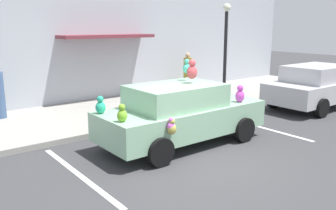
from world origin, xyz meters
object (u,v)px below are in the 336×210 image
at_px(plush_covered_car, 181,113).
at_px(teddy_bear_on_sidewalk, 149,105).
at_px(street_lamp_post, 226,42).
at_px(pedestrian_by_lamp, 187,73).
at_px(parked_sedan_behind, 318,86).

relative_size(plush_covered_car, teddy_bear_on_sidewalk, 6.08).
relative_size(street_lamp_post, pedestrian_by_lamp, 2.17).
bearing_deg(teddy_bear_on_sidewalk, plush_covered_car, -106.81).
relative_size(plush_covered_car, pedestrian_by_lamp, 2.65).
height_order(parked_sedan_behind, teddy_bear_on_sidewalk, parked_sedan_behind).
bearing_deg(parked_sedan_behind, plush_covered_car, -178.78).
distance_m(teddy_bear_on_sidewalk, street_lamp_post, 3.75).
distance_m(plush_covered_car, teddy_bear_on_sidewalk, 2.56).
bearing_deg(plush_covered_car, parked_sedan_behind, 1.22).
xyz_separation_m(teddy_bear_on_sidewalk, pedestrian_by_lamp, (3.91, 2.68, 0.42)).
xyz_separation_m(plush_covered_car, teddy_bear_on_sidewalk, (0.74, 2.44, -0.32)).
bearing_deg(street_lamp_post, plush_covered_car, -150.02).
height_order(plush_covered_car, teddy_bear_on_sidewalk, plush_covered_car).
distance_m(plush_covered_car, parked_sedan_behind, 6.67).
bearing_deg(pedestrian_by_lamp, teddy_bear_on_sidewalk, -145.59).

